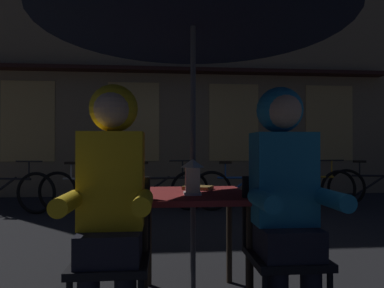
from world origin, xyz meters
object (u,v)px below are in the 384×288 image
at_px(bicycle_third, 159,190).
at_px(book, 198,188).
at_px(bicycle_nearest, 6,191).
at_px(bicycle_fourth, 242,190).
at_px(cafe_table, 193,208).
at_px(chair_right, 281,243).
at_px(person_right_hooded, 285,183).
at_px(bicycle_furthest, 377,187).
at_px(person_left_hooded, 112,184).
at_px(chair_left, 113,248).
at_px(bicycle_second, 88,191).
at_px(bicycle_fifth, 310,189).
at_px(lantern, 192,176).

height_order(bicycle_third, book, bicycle_third).
bearing_deg(bicycle_nearest, bicycle_fourth, -1.79).
distance_m(cafe_table, chair_right, 0.62).
bearing_deg(book, cafe_table, -81.55).
height_order(cafe_table, person_right_hooded, person_right_hooded).
distance_m(chair_right, person_right_hooded, 0.36).
xyz_separation_m(bicycle_fourth, book, (-1.06, -3.04, 0.41)).
bearing_deg(bicycle_furthest, bicycle_nearest, -179.59).
bearing_deg(person_left_hooded, bicycle_nearest, 120.45).
distance_m(cafe_table, bicycle_fourth, 3.41).
bearing_deg(bicycle_fourth, book, -109.21).
bearing_deg(person_left_hooded, cafe_table, 41.57).
relative_size(chair_left, book, 4.35).
xyz_separation_m(bicycle_second, bicycle_fourth, (2.50, -0.02, 0.00)).
bearing_deg(chair_right, bicycle_nearest, 130.57).
relative_size(person_right_hooded, bicycle_furthest, 0.85).
bearing_deg(book, bicycle_second, 139.96).
height_order(chair_left, chair_right, same).
height_order(person_left_hooded, bicycle_furthest, person_left_hooded).
xyz_separation_m(person_left_hooded, bicycle_fifth, (2.75, 3.63, -0.50)).
xyz_separation_m(bicycle_nearest, bicycle_fifth, (4.95, -0.13, 0.00)).
bearing_deg(person_right_hooded, cafe_table, 138.43).
relative_size(bicycle_second, bicycle_furthest, 1.00).
relative_size(bicycle_second, bicycle_fourth, 0.99).
height_order(lantern, chair_right, lantern).
relative_size(cafe_table, book, 3.70).
xyz_separation_m(chair_left, bicycle_fifth, (2.75, 3.57, -0.14)).
height_order(chair_left, bicycle_second, chair_left).
relative_size(chair_left, chair_right, 1.00).
distance_m(chair_right, book, 0.74).
xyz_separation_m(bicycle_nearest, bicycle_fourth, (3.80, -0.12, 0.00)).
height_order(bicycle_third, bicycle_fourth, same).
distance_m(bicycle_second, book, 3.40).
distance_m(lantern, chair_left, 0.65).
bearing_deg(bicycle_furthest, chair_right, -129.38).
distance_m(bicycle_third, book, 3.12).
bearing_deg(person_left_hooded, bicycle_fourth, 66.40).
xyz_separation_m(chair_right, person_left_hooded, (-0.96, -0.06, 0.36)).
bearing_deg(chair_left, bicycle_fifth, 52.46).
height_order(cafe_table, bicycle_nearest, bicycle_nearest).
bearing_deg(cafe_table, chair_left, -142.45).
xyz_separation_m(person_right_hooded, bicycle_second, (-1.87, 3.66, -0.50)).
bearing_deg(bicycle_second, person_left_hooded, -76.04).
bearing_deg(person_right_hooded, bicycle_fifth, 63.80).
distance_m(bicycle_third, bicycle_furthest, 3.82).
distance_m(bicycle_second, bicycle_fourth, 2.50).
bearing_deg(chair_right, bicycle_fifth, 63.44).
relative_size(person_right_hooded, book, 7.00).
relative_size(person_right_hooded, bicycle_third, 0.84).
relative_size(chair_right, person_left_hooded, 0.62).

